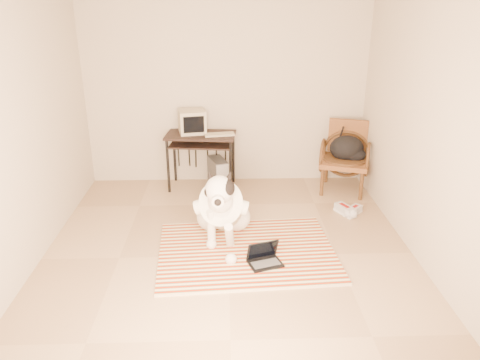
{
  "coord_description": "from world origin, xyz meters",
  "views": [
    {
      "loc": [
        -0.02,
        -4.38,
        2.64
      ],
      "look_at": [
        0.13,
        0.36,
        0.74
      ],
      "focal_mm": 35.0,
      "sensor_mm": 36.0,
      "label": 1
    }
  ],
  "objects_px": {
    "rattan_chair": "(345,157)",
    "pc_tower": "(218,173)",
    "computer_desk": "(201,142)",
    "backpack": "(348,149)",
    "crt_monitor": "(192,122)",
    "laptop": "(264,258)",
    "dog": "(222,208)"
  },
  "relations": [
    {
      "from": "laptop",
      "to": "crt_monitor",
      "type": "relative_size",
      "value": 0.94
    },
    {
      "from": "laptop",
      "to": "backpack",
      "type": "bearing_deg",
      "value": 56.01
    },
    {
      "from": "dog",
      "to": "rattan_chair",
      "type": "distance_m",
      "value": 2.23
    },
    {
      "from": "laptop",
      "to": "backpack",
      "type": "xyz_separation_m",
      "value": [
        1.33,
        1.97,
        0.53
      ]
    },
    {
      "from": "pc_tower",
      "to": "crt_monitor",
      "type": "bearing_deg",
      "value": 171.39
    },
    {
      "from": "dog",
      "to": "backpack",
      "type": "bearing_deg",
      "value": 37.88
    },
    {
      "from": "rattan_chair",
      "to": "backpack",
      "type": "height_order",
      "value": "rattan_chair"
    },
    {
      "from": "crt_monitor",
      "to": "pc_tower",
      "type": "bearing_deg",
      "value": -8.61
    },
    {
      "from": "dog",
      "to": "laptop",
      "type": "distance_m",
      "value": 0.8
    },
    {
      "from": "dog",
      "to": "rattan_chair",
      "type": "height_order",
      "value": "rattan_chair"
    },
    {
      "from": "laptop",
      "to": "backpack",
      "type": "distance_m",
      "value": 2.43
    },
    {
      "from": "pc_tower",
      "to": "rattan_chair",
      "type": "bearing_deg",
      "value": -5.13
    },
    {
      "from": "rattan_chair",
      "to": "dog",
      "type": "bearing_deg",
      "value": -141.12
    },
    {
      "from": "rattan_chair",
      "to": "pc_tower",
      "type": "bearing_deg",
      "value": 174.87
    },
    {
      "from": "computer_desk",
      "to": "backpack",
      "type": "xyz_separation_m",
      "value": [
        2.06,
        -0.16,
        -0.08
      ]
    },
    {
      "from": "dog",
      "to": "laptop",
      "type": "bearing_deg",
      "value": -54.15
    },
    {
      "from": "dog",
      "to": "crt_monitor",
      "type": "distance_m",
      "value": 1.76
    },
    {
      "from": "computer_desk",
      "to": "pc_tower",
      "type": "xyz_separation_m",
      "value": [
        0.23,
        0.03,
        -0.48
      ]
    },
    {
      "from": "laptop",
      "to": "rattan_chair",
      "type": "bearing_deg",
      "value": 56.9
    },
    {
      "from": "backpack",
      "to": "pc_tower",
      "type": "bearing_deg",
      "value": 174.0
    },
    {
      "from": "computer_desk",
      "to": "pc_tower",
      "type": "bearing_deg",
      "value": 7.89
    },
    {
      "from": "crt_monitor",
      "to": "backpack",
      "type": "bearing_deg",
      "value": -6.42
    },
    {
      "from": "crt_monitor",
      "to": "rattan_chair",
      "type": "bearing_deg",
      "value": -5.7
    },
    {
      "from": "crt_monitor",
      "to": "rattan_chair",
      "type": "relative_size",
      "value": 0.43
    },
    {
      "from": "crt_monitor",
      "to": "rattan_chair",
      "type": "xyz_separation_m",
      "value": [
        2.15,
        -0.21,
        -0.47
      ]
    },
    {
      "from": "computer_desk",
      "to": "crt_monitor",
      "type": "relative_size",
      "value": 2.42
    },
    {
      "from": "crt_monitor",
      "to": "computer_desk",
      "type": "bearing_deg",
      "value": -35.97
    },
    {
      "from": "laptop",
      "to": "computer_desk",
      "type": "xyz_separation_m",
      "value": [
        -0.73,
        2.13,
        0.61
      ]
    },
    {
      "from": "laptop",
      "to": "pc_tower",
      "type": "bearing_deg",
      "value": 103.02
    },
    {
      "from": "dog",
      "to": "laptop",
      "type": "xyz_separation_m",
      "value": [
        0.43,
        -0.6,
        -0.3
      ]
    },
    {
      "from": "crt_monitor",
      "to": "laptop",
      "type": "bearing_deg",
      "value": -69.0
    },
    {
      "from": "crt_monitor",
      "to": "backpack",
      "type": "xyz_separation_m",
      "value": [
        2.17,
        -0.24,
        -0.35
      ]
    }
  ]
}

